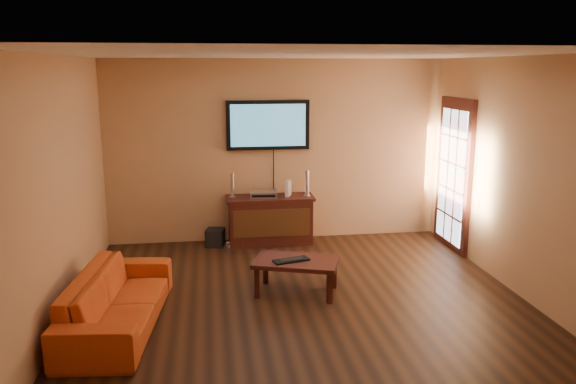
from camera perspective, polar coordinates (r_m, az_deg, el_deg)
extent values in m
plane|color=black|center=(6.37, 1.59, -11.27)|extent=(5.00, 5.00, 0.00)
plane|color=tan|center=(8.39, -1.25, 4.18)|extent=(5.00, 0.00, 5.00)
plane|color=tan|center=(6.06, -22.33, -0.03)|extent=(0.00, 5.00, 5.00)
plane|color=tan|center=(6.83, 22.81, 1.27)|extent=(0.00, 5.00, 5.00)
plane|color=white|center=(5.83, 1.75, 13.82)|extent=(5.00, 5.00, 0.00)
cube|color=black|center=(8.34, 16.48, 1.53)|extent=(0.06, 1.02, 2.22)
cube|color=white|center=(8.33, 16.26, 1.52)|extent=(0.01, 0.79, 1.89)
cube|color=black|center=(8.34, -1.83, -2.98)|extent=(1.21, 0.46, 0.67)
cube|color=black|center=(8.11, -1.65, -3.19)|extent=(1.12, 0.02, 0.40)
cube|color=black|center=(8.26, -1.84, -0.60)|extent=(1.29, 0.49, 0.04)
cube|color=black|center=(8.28, -2.05, 6.81)|extent=(1.22, 0.07, 0.72)
cube|color=teal|center=(8.24, -2.02, 6.78)|extent=(1.10, 0.01, 0.61)
cube|color=black|center=(6.52, 0.83, -7.10)|extent=(1.08, 0.84, 0.05)
cube|color=black|center=(6.46, -3.20, -9.21)|extent=(0.06, 0.06, 0.35)
cube|color=black|center=(6.33, 4.23, -9.71)|extent=(0.06, 0.06, 0.35)
cube|color=black|center=(6.87, -2.30, -7.85)|extent=(0.06, 0.06, 0.35)
cube|color=black|center=(6.75, 4.66, -8.28)|extent=(0.06, 0.06, 0.35)
imported|color=#BC4314|center=(5.96, -16.98, -9.59)|extent=(0.77, 2.00, 0.76)
cylinder|color=silver|center=(8.24, -5.65, -0.48)|extent=(0.10, 0.10, 0.01)
cylinder|color=silver|center=(8.20, -5.68, 0.74)|extent=(0.06, 0.06, 0.34)
cylinder|color=silver|center=(8.29, 1.94, -0.35)|extent=(0.10, 0.10, 0.02)
cylinder|color=silver|center=(8.25, 1.95, 0.94)|extent=(0.06, 0.06, 0.37)
cube|color=silver|center=(8.22, -2.50, -0.21)|extent=(0.41, 0.31, 0.09)
cube|color=white|center=(8.26, 0.03, 0.40)|extent=(0.12, 0.18, 0.24)
cube|color=black|center=(8.34, -7.40, -4.61)|extent=(0.31, 0.31, 0.25)
cylinder|color=white|center=(7.98, -6.14, -5.71)|extent=(0.06, 0.06, 0.16)
sphere|color=white|center=(7.96, -6.15, -5.13)|extent=(0.03, 0.03, 0.03)
cube|color=black|center=(6.47, 0.32, -6.93)|extent=(0.44, 0.26, 0.02)
cube|color=black|center=(6.46, 0.32, -6.83)|extent=(0.29, 0.18, 0.01)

